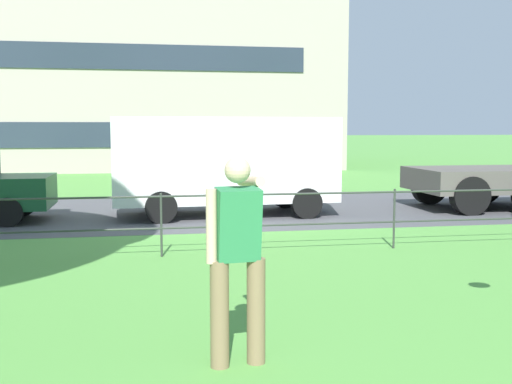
{
  "coord_description": "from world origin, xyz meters",
  "views": [
    {
      "loc": [
        -2.17,
        0.4,
        2.02
      ],
      "look_at": [
        -0.84,
        7.77,
        1.24
      ],
      "focal_mm": 43.62,
      "sensor_mm": 36.0,
      "label": 1
    }
  ],
  "objects": [
    {
      "name": "street_strip",
      "position": [
        0.0,
        15.31,
        0.0
      ],
      "size": [
        80.0,
        6.46,
        0.01
      ],
      "primitive_type": "cube",
      "color": "#4C4C51",
      "rests_on": "ground"
    },
    {
      "name": "panel_van_left",
      "position": [
        -0.35,
        14.52,
        1.27
      ],
      "size": [
        5.07,
        2.25,
        2.24
      ],
      "color": "white",
      "rests_on": "ground"
    },
    {
      "name": "person_thrower",
      "position": [
        -1.41,
        5.48,
        0.96
      ],
      "size": [
        0.51,
        0.81,
        1.78
      ],
      "color": "#846B4C",
      "rests_on": "ground"
    },
    {
      "name": "park_fence",
      "position": [
        -0.0,
        10.08,
        0.67
      ],
      "size": [
        34.63,
        0.04,
        1.0
      ],
      "color": "#333833",
      "rests_on": "ground"
    }
  ]
}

